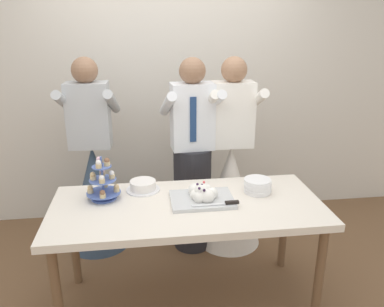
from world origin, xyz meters
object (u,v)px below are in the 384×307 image
Objects in this scene: person_bride at (230,182)px; person_guest at (95,184)px; main_cake_tray at (203,195)px; dessert_table at (187,214)px; cupcake_stand at (103,183)px; plate_stack at (258,186)px; person_groom at (192,168)px; round_cake at (143,186)px.

person_bride is 1.00× the size of person_guest.
dessert_table is at bearing -164.38° from main_cake_tray.
cupcake_stand is at bearing -149.87° from person_bride.
cupcake_stand is 1.07m from plate_stack.
main_cake_tray is 0.42m from plate_stack.
cupcake_stand is 0.68m from main_cake_tray.
person_groom is at bearing -175.77° from person_bride.
person_groom is 0.86m from person_guest.
dessert_table is 1.08× the size of person_guest.
person_guest is (-1.17, 0.13, 0.00)m from person_bride.
round_cake is at bearing 170.02° from plate_stack.
person_guest is at bearing 133.83° from main_cake_tray.
round_cake is (0.27, 0.10, -0.08)m from cupcake_stand.
dessert_table is at bearing -15.65° from cupcake_stand.
dessert_table is 0.61m from cupcake_stand.
dessert_table is 0.40m from round_cake.
plate_stack is (0.41, 0.09, 0.01)m from main_cake_tray.
plate_stack is 0.72m from person_groom.
plate_stack is at bearing -2.06° from cupcake_stand.
plate_stack is at bearing -31.88° from person_guest.
person_bride is at bearing 4.23° from person_groom.
person_bride is 1.18m from person_guest.
dessert_table is at bearing -100.22° from person_groom.
person_bride reaches higher than round_cake.
main_cake_tray is at bearing -10.77° from cupcake_stand.
person_bride is (-0.04, 0.63, -0.24)m from plate_stack.
dessert_table is 9.16× the size of plate_stack.
plate_stack reaches higher than dessert_table.
person_guest reaches higher than round_cake.
dessert_table is at bearing -122.07° from person_bride.
round_cake is at bearing 138.17° from dessert_table.
dessert_table is at bearing -41.83° from round_cake.
plate_stack is (1.07, -0.04, -0.07)m from cupcake_stand.
round_cake is 0.93m from person_bride.
person_bride reaches higher than cupcake_stand.
person_groom is at bearing 48.09° from round_cake.
person_groom is (0.13, 0.72, 0.05)m from dessert_table.
person_groom is at bearing 87.98° from main_cake_tray.
person_bride is (0.47, 0.75, -0.12)m from dessert_table.
round_cake is 0.14× the size of person_guest.
main_cake_tray is at bearing 15.62° from dessert_table.
person_groom reaches higher than cupcake_stand.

